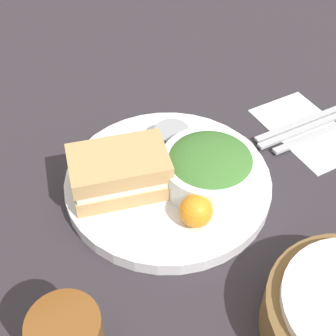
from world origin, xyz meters
The scene contains 10 objects.
ground_plane centered at (0.00, 0.00, 0.00)m, with size 4.00×4.00×0.00m, color #2D282D.
plate centered at (0.00, 0.00, 0.01)m, with size 0.30×0.30×0.02m, color silver.
sandwich centered at (0.07, -0.02, 0.05)m, with size 0.15×0.12×0.06m.
salad_bowl centered at (-0.05, 0.03, 0.05)m, with size 0.14×0.14×0.06m.
dressing_cup centered at (-0.04, -0.06, 0.04)m, with size 0.05×0.05×0.03m, color #99999E.
orange_wedge centered at (0.01, 0.09, 0.04)m, with size 0.05×0.05×0.05m, color orange.
napkin centered at (-0.27, 0.00, 0.00)m, with size 0.11×0.18×0.00m, color white.
fork centered at (-0.27, -0.02, 0.01)m, with size 0.19×0.01×0.01m, color #B2B2B7.
knife centered at (-0.27, 0.00, 0.01)m, with size 0.20×0.01×0.01m, color #B2B2B7.
spoon centered at (-0.27, 0.02, 0.01)m, with size 0.17×0.01×0.01m, color #B2B2B7.
Camera 1 is at (0.23, 0.41, 0.52)m, focal length 50.00 mm.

